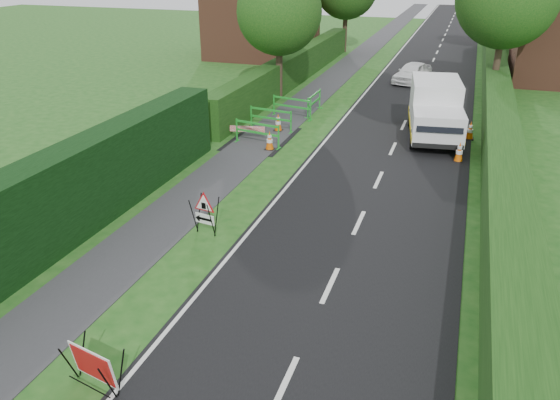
# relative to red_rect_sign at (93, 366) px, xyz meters

# --- Properties ---
(ground) EXTENTS (120.00, 120.00, 0.00)m
(ground) POSITION_rel_red_rect_sign_xyz_m (0.75, 3.65, -0.51)
(ground) COLOR #1A4D16
(ground) RESTS_ON ground
(road_surface) EXTENTS (6.00, 90.00, 0.02)m
(road_surface) POSITION_rel_red_rect_sign_xyz_m (3.25, 38.65, -0.50)
(road_surface) COLOR black
(road_surface) RESTS_ON ground
(footpath) EXTENTS (2.00, 90.00, 0.02)m
(footpath) POSITION_rel_red_rect_sign_xyz_m (-2.25, 38.65, -0.50)
(footpath) COLOR #2D2D30
(footpath) RESTS_ON ground
(hedge_west_near) EXTENTS (1.10, 18.00, 2.50)m
(hedge_west_near) POSITION_rel_red_rect_sign_xyz_m (-4.25, 3.65, -0.51)
(hedge_west_near) COLOR black
(hedge_west_near) RESTS_ON ground
(hedge_west_far) EXTENTS (1.00, 24.00, 1.80)m
(hedge_west_far) POSITION_rel_red_rect_sign_xyz_m (-4.25, 25.65, -0.51)
(hedge_west_far) COLOR #14380F
(hedge_west_far) RESTS_ON ground
(hedge_east) EXTENTS (1.20, 50.00, 1.50)m
(hedge_east) POSITION_rel_red_rect_sign_xyz_m (7.25, 19.65, -0.51)
(hedge_east) COLOR #14380F
(hedge_east) RESTS_ON ground
(house_west) EXTENTS (7.50, 7.40, 7.88)m
(house_west) POSITION_rel_red_rect_sign_xyz_m (-9.25, 33.65, 2.39)
(house_west) COLOR brown
(house_west) RESTS_ON ground
(tree_nw) EXTENTS (4.40, 4.40, 6.70)m
(tree_nw) POSITION_rel_red_rect_sign_xyz_m (-3.85, 21.65, 3.97)
(tree_nw) COLOR #2D2116
(tree_nw) RESTS_ON ground
(red_rect_sign) EXTENTS (1.13, 0.82, 0.88)m
(red_rect_sign) POSITION_rel_red_rect_sign_xyz_m (0.00, 0.00, 0.00)
(red_rect_sign) COLOR black
(red_rect_sign) RESTS_ON ground
(triangle_sign) EXTENTS (0.86, 0.86, 1.10)m
(triangle_sign) POSITION_rel_red_rect_sign_xyz_m (-0.75, 6.06, 0.26)
(triangle_sign) COLOR black
(triangle_sign) RESTS_ON ground
(works_van) EXTENTS (2.67, 5.32, 2.32)m
(works_van) POSITION_rel_red_rect_sign_xyz_m (4.63, 17.35, 0.72)
(works_van) COLOR silver
(works_van) RESTS_ON ground
(traffic_cone_0) EXTENTS (0.38, 0.38, 0.79)m
(traffic_cone_0) POSITION_rel_red_rect_sign_xyz_m (5.82, 14.52, -0.12)
(traffic_cone_0) COLOR black
(traffic_cone_0) RESTS_ON ground
(traffic_cone_1) EXTENTS (0.38, 0.38, 0.79)m
(traffic_cone_1) POSITION_rel_red_rect_sign_xyz_m (6.15, 17.50, -0.12)
(traffic_cone_1) COLOR black
(traffic_cone_1) RESTS_ON ground
(traffic_cone_2) EXTENTS (0.38, 0.38, 0.79)m
(traffic_cone_2) POSITION_rel_red_rect_sign_xyz_m (5.66, 19.56, -0.12)
(traffic_cone_2) COLOR black
(traffic_cone_2) RESTS_ON ground
(traffic_cone_3) EXTENTS (0.38, 0.38, 0.79)m
(traffic_cone_3) POSITION_rel_red_rect_sign_xyz_m (-1.46, 13.48, -0.12)
(traffic_cone_3) COLOR black
(traffic_cone_3) RESTS_ON ground
(traffic_cone_4) EXTENTS (0.38, 0.38, 0.79)m
(traffic_cone_4) POSITION_rel_red_rect_sign_xyz_m (-1.96, 16.00, -0.12)
(traffic_cone_4) COLOR black
(traffic_cone_4) RESTS_ON ground
(ped_barrier_0) EXTENTS (2.09, 0.71, 1.00)m
(ped_barrier_0) POSITION_rel_red_rect_sign_xyz_m (-2.12, 13.82, 0.12)
(ped_barrier_0) COLOR #1B9826
(ped_barrier_0) RESTS_ON ground
(ped_barrier_1) EXTENTS (2.09, 0.63, 1.00)m
(ped_barrier_1) POSITION_rel_red_rect_sign_xyz_m (-2.30, 15.98, 0.12)
(ped_barrier_1) COLOR #1B9826
(ped_barrier_1) RESTS_ON ground
(ped_barrier_2) EXTENTS (2.09, 0.75, 1.00)m
(ped_barrier_2) POSITION_rel_red_rect_sign_xyz_m (-2.02, 18.20, 0.12)
(ped_barrier_2) COLOR #1B9826
(ped_barrier_2) RESTS_ON ground
(ped_barrier_3) EXTENTS (0.40, 2.07, 1.00)m
(ped_barrier_3) POSITION_rel_red_rect_sign_xyz_m (-1.23, 19.33, 0.12)
(ped_barrier_3) COLOR #1B9826
(ped_barrier_3) RESTS_ON ground
(redwhite_plank) EXTENTS (1.48, 0.34, 0.25)m
(redwhite_plank) POSITION_rel_red_rect_sign_xyz_m (-2.82, 14.45, -0.51)
(redwhite_plank) COLOR red
(redwhite_plank) RESTS_ON ground
(litter_can) EXTENTS (0.12, 0.07, 0.07)m
(litter_can) POSITION_rel_red_rect_sign_xyz_m (-0.44, 0.54, -0.51)
(litter_can) COLOR #BF7F4C
(litter_can) RESTS_ON ground
(hatchback_car) EXTENTS (2.35, 3.82, 1.21)m
(hatchback_car) POSITION_rel_red_rect_sign_xyz_m (2.56, 27.94, 0.10)
(hatchback_car) COLOR white
(hatchback_car) RESTS_ON ground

